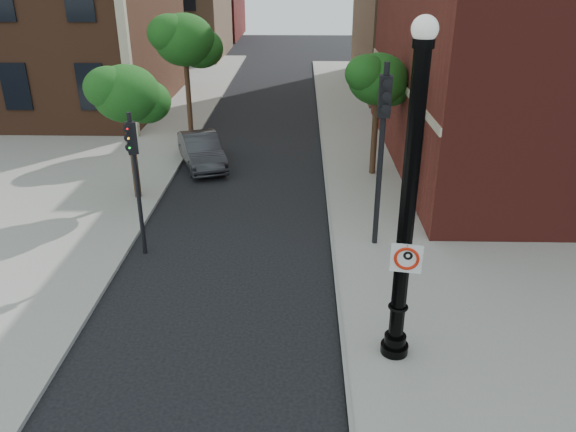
{
  "coord_description": "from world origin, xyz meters",
  "views": [
    {
      "loc": [
        1.08,
        -9.28,
        7.83
      ],
      "look_at": [
        0.81,
        2.0,
        2.72
      ],
      "focal_mm": 35.0,
      "sensor_mm": 36.0,
      "label": 1
    }
  ],
  "objects_px": {
    "lamppost": "(406,221)",
    "parked_car": "(201,150)",
    "no_parking_sign": "(406,258)",
    "traffic_signal_left": "(134,162)",
    "traffic_signal_right": "(383,128)"
  },
  "relations": [
    {
      "from": "traffic_signal_left",
      "to": "traffic_signal_right",
      "type": "height_order",
      "value": "traffic_signal_right"
    },
    {
      "from": "parked_car",
      "to": "traffic_signal_right",
      "type": "relative_size",
      "value": 0.75
    },
    {
      "from": "traffic_signal_left",
      "to": "traffic_signal_right",
      "type": "distance_m",
      "value": 6.91
    },
    {
      "from": "lamppost",
      "to": "traffic_signal_left",
      "type": "relative_size",
      "value": 1.67
    },
    {
      "from": "no_parking_sign",
      "to": "traffic_signal_right",
      "type": "distance_m",
      "value": 5.51
    },
    {
      "from": "no_parking_sign",
      "to": "parked_car",
      "type": "xyz_separation_m",
      "value": [
        -6.25,
        12.6,
        -1.85
      ]
    },
    {
      "from": "no_parking_sign",
      "to": "traffic_signal_left",
      "type": "bearing_deg",
      "value": 154.69
    },
    {
      "from": "no_parking_sign",
      "to": "parked_car",
      "type": "bearing_deg",
      "value": 126.68
    },
    {
      "from": "lamppost",
      "to": "traffic_signal_right",
      "type": "relative_size",
      "value": 1.29
    },
    {
      "from": "no_parking_sign",
      "to": "traffic_signal_left",
      "type": "relative_size",
      "value": 0.15
    },
    {
      "from": "lamppost",
      "to": "no_parking_sign",
      "type": "height_order",
      "value": "lamppost"
    },
    {
      "from": "lamppost",
      "to": "parked_car",
      "type": "bearing_deg",
      "value": 116.59
    },
    {
      "from": "traffic_signal_left",
      "to": "traffic_signal_right",
      "type": "xyz_separation_m",
      "value": [
        6.83,
        0.61,
        0.83
      ]
    },
    {
      "from": "no_parking_sign",
      "to": "traffic_signal_left",
      "type": "height_order",
      "value": "traffic_signal_left"
    },
    {
      "from": "no_parking_sign",
      "to": "parked_car",
      "type": "height_order",
      "value": "no_parking_sign"
    }
  ]
}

